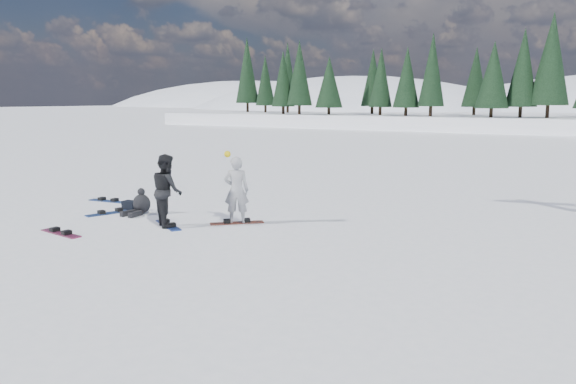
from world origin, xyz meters
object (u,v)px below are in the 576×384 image
object	(u,v)px
snowboarder_man	(167,190)
snowboard_loose_b	(61,233)
gear_bag	(130,206)
snowboard_loose_a	(110,213)
seated_rider	(141,204)
snowboard_loose_c	(108,201)
snowboarder_woman	(236,190)

from	to	relation	value
snowboarder_man	snowboard_loose_b	distance (m)	2.93
gear_bag	snowboard_loose_a	distance (m)	0.70
seated_rider	snowboard_loose_a	xyz separation A→B (m)	(-0.86, -0.42, -0.29)
snowboard_loose_a	snowboard_loose_c	distance (m)	2.13
seated_rider	snowboard_loose_c	distance (m)	2.68
snowboard_loose_c	gear_bag	bearing A→B (deg)	-28.02
snowboarder_woman	gear_bag	size ratio (longest dim) A/B	4.55
snowboarder_man	gear_bag	world-z (taller)	snowboarder_man
snowboard_loose_c	snowboard_loose_a	bearing A→B (deg)	-46.50
seated_rider	snowboard_loose_c	world-z (taller)	seated_rider
snowboarder_man	snowboard_loose_b	world-z (taller)	snowboarder_man
snowboard_loose_a	snowboarder_man	bearing A→B (deg)	-79.48
snowboarder_woman	seated_rider	bearing A→B (deg)	-24.08
snowboarder_man	snowboard_loose_a	distance (m)	2.87
snowboarder_woman	snowboard_loose_a	xyz separation A→B (m)	(-4.15, -0.79, -0.94)
snowboarder_man	seated_rider	xyz separation A→B (m)	(-1.81, 0.80, -0.69)
seated_rider	snowboard_loose_b	bearing A→B (deg)	-88.45
snowboarder_man	snowboard_loose_c	bearing A→B (deg)	11.70
gear_bag	snowboard_loose_b	bearing A→B (deg)	-76.82
snowboarder_man	gear_bag	distance (m)	2.85
snowboard_loose_b	gear_bag	bearing A→B (deg)	111.22
gear_bag	seated_rider	bearing A→B (deg)	-19.71
seated_rider	snowboard_loose_a	size ratio (longest dim) A/B	0.62
snowboard_loose_c	seated_rider	bearing A→B (deg)	-27.30
snowboard_loose_a	snowboarder_woman	bearing A→B (deg)	-60.39
snowboarder_woman	snowboard_loose_a	size ratio (longest dim) A/B	1.36
snowboarder_woman	seated_rider	distance (m)	3.38
snowboard_loose_b	snowboard_loose_c	bearing A→B (deg)	130.87
snowboarder_man	seated_rider	size ratio (longest dim) A/B	2.13
snowboarder_man	snowboard_loose_c	world-z (taller)	snowboarder_man
gear_bag	snowboard_loose_a	world-z (taller)	gear_bag
snowboarder_man	snowboard_loose_a	world-z (taller)	snowboarder_man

